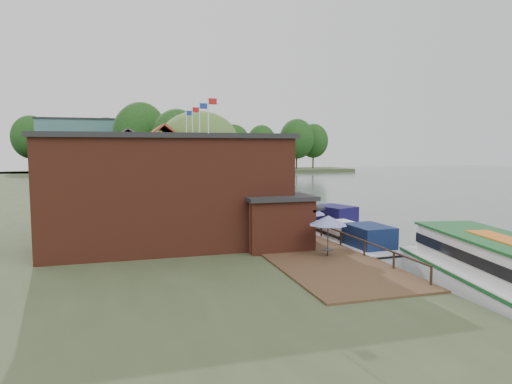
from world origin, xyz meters
TOP-DOWN VIEW (x-y plane):
  - ground at (0.00, 0.00)m, footprint 260.00×260.00m
  - land_bank at (-30.00, 35.00)m, footprint 50.00×140.00m
  - quay_deck at (-8.00, 10.00)m, footprint 6.00×50.00m
  - quay_rail at (-5.30, 10.50)m, footprint 0.20×49.00m
  - pub at (-14.00, -1.00)m, footprint 20.00×11.00m
  - hotel_block at (-22.00, 70.00)m, footprint 25.40×12.40m
  - cottage_a at (-15.00, 14.00)m, footprint 8.60×7.60m
  - cottage_b at (-18.00, 24.00)m, footprint 9.60×8.60m
  - cottage_c at (-14.00, 33.00)m, footprint 7.60×7.60m
  - willow at (-10.50, 19.00)m, footprint 8.60×8.60m
  - umbrella_0 at (-7.40, -7.48)m, footprint 2.25×2.25m
  - umbrella_1 at (-6.72, -3.31)m, footprint 2.03×2.03m
  - umbrella_2 at (-7.85, -1.79)m, footprint 2.29×2.29m
  - umbrella_3 at (-7.65, 1.09)m, footprint 2.15×2.15m
  - umbrella_4 at (-7.65, 8.17)m, footprint 2.22×2.22m
  - cruiser_0 at (-3.87, -4.01)m, footprint 3.75×10.27m
  - cruiser_1 at (-2.48, 4.78)m, footprint 6.64×11.04m
  - cruiser_2 at (-3.47, 12.78)m, footprint 5.79×10.60m
  - cruiser_3 at (-3.33, 24.93)m, footprint 5.43×9.38m
  - swan at (-4.50, -13.18)m, footprint 0.44×0.44m
  - bank_tree_0 at (-10.34, 41.03)m, footprint 7.76×7.76m
  - bank_tree_1 at (-15.50, 48.41)m, footprint 8.80×8.80m
  - bank_tree_2 at (-15.77, 58.70)m, footprint 8.72×8.72m
  - bank_tree_3 at (-11.28, 78.43)m, footprint 7.58×7.58m
  - bank_tree_4 at (-13.33, 87.88)m, footprint 6.39×6.39m
  - bank_tree_5 at (-18.11, 93.57)m, footprint 8.64×8.64m

SIDE VIEW (x-z plane):
  - ground at x=0.00m, z-range 0.00..0.00m
  - swan at x=-4.50m, z-range 0.00..0.44m
  - land_bank at x=-30.00m, z-range 0.00..1.00m
  - quay_deck at x=-8.00m, z-range 1.00..1.10m
  - cruiser_3 at x=-3.33m, z-range 0.00..2.13m
  - cruiser_2 at x=-3.47m, z-range 0.00..2.46m
  - cruiser_0 at x=-3.87m, z-range 0.00..2.47m
  - cruiser_1 at x=-2.48m, z-range 0.00..2.57m
  - quay_rail at x=-5.30m, z-range 1.00..2.00m
  - umbrella_0 at x=-7.40m, z-range 1.10..3.48m
  - umbrella_1 at x=-6.72m, z-range 1.10..3.48m
  - umbrella_2 at x=-7.85m, z-range 1.10..3.48m
  - umbrella_3 at x=-7.65m, z-range 1.10..3.48m
  - umbrella_4 at x=-7.65m, z-range 1.10..3.48m
  - pub at x=-14.00m, z-range 1.00..8.30m
  - cottage_a at x=-15.00m, z-range 1.00..9.50m
  - cottage_b at x=-18.00m, z-range 1.00..9.50m
  - cottage_c at x=-14.00m, z-range 1.00..9.50m
  - willow at x=-10.50m, z-range 1.00..11.43m
  - bank_tree_5 at x=-18.11m, z-range 1.00..12.72m
  - hotel_block at x=-22.00m, z-range 1.00..13.30m
  - bank_tree_0 at x=-10.34m, z-range 1.00..13.44m
  - bank_tree_4 at x=-13.33m, z-range 1.00..14.60m
  - bank_tree_1 at x=-15.50m, z-range 1.00..15.06m
  - bank_tree_3 at x=-11.28m, z-range 1.00..15.26m
  - bank_tree_2 at x=-15.77m, z-range 1.00..15.62m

